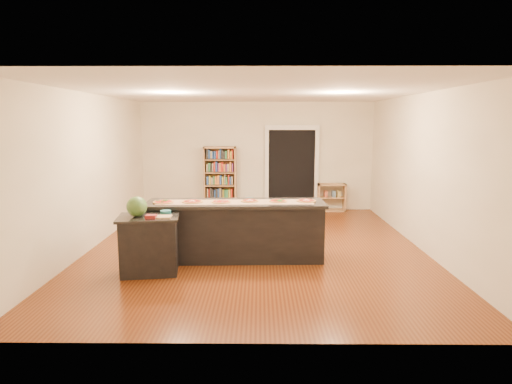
{
  "coord_description": "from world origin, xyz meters",
  "views": [
    {
      "loc": [
        0.07,
        -7.64,
        2.28
      ],
      "look_at": [
        0.0,
        0.2,
        1.0
      ],
      "focal_mm": 30.0,
      "sensor_mm": 36.0,
      "label": 1
    }
  ],
  "objects_px": {
    "side_counter": "(149,244)",
    "low_shelf": "(331,197)",
    "watermelon": "(137,207)",
    "bookshelf": "(220,179)",
    "waste_bin": "(249,205)",
    "kitchen_island": "(236,230)"
  },
  "relations": [
    {
      "from": "bookshelf",
      "to": "waste_bin",
      "type": "distance_m",
      "value": 1.01
    },
    {
      "from": "bookshelf",
      "to": "waste_bin",
      "type": "xyz_separation_m",
      "value": [
        0.76,
        -0.1,
        -0.66
      ]
    },
    {
      "from": "side_counter",
      "to": "watermelon",
      "type": "bearing_deg",
      "value": -178.0
    },
    {
      "from": "side_counter",
      "to": "low_shelf",
      "type": "distance_m",
      "value": 5.86
    },
    {
      "from": "bookshelf",
      "to": "watermelon",
      "type": "bearing_deg",
      "value": -99.73
    },
    {
      "from": "low_shelf",
      "to": "waste_bin",
      "type": "relative_size",
      "value": 2.02
    },
    {
      "from": "side_counter",
      "to": "watermelon",
      "type": "height_order",
      "value": "watermelon"
    },
    {
      "from": "side_counter",
      "to": "watermelon",
      "type": "relative_size",
      "value": 2.97
    },
    {
      "from": "kitchen_island",
      "to": "bookshelf",
      "type": "bearing_deg",
      "value": 97.24
    },
    {
      "from": "side_counter",
      "to": "waste_bin",
      "type": "relative_size",
      "value": 2.53
    },
    {
      "from": "kitchen_island",
      "to": "low_shelf",
      "type": "distance_m",
      "value": 4.57
    },
    {
      "from": "side_counter",
      "to": "bookshelf",
      "type": "relative_size",
      "value": 0.54
    },
    {
      "from": "kitchen_island",
      "to": "waste_bin",
      "type": "relative_size",
      "value": 8.34
    },
    {
      "from": "side_counter",
      "to": "low_shelf",
      "type": "height_order",
      "value": "side_counter"
    },
    {
      "from": "side_counter",
      "to": "watermelon",
      "type": "distance_m",
      "value": 0.61
    },
    {
      "from": "side_counter",
      "to": "bookshelf",
      "type": "distance_m",
      "value": 4.74
    },
    {
      "from": "bookshelf",
      "to": "watermelon",
      "type": "distance_m",
      "value": 4.78
    },
    {
      "from": "bookshelf",
      "to": "low_shelf",
      "type": "height_order",
      "value": "bookshelf"
    },
    {
      "from": "side_counter",
      "to": "waste_bin",
      "type": "distance_m",
      "value": 4.8
    },
    {
      "from": "bookshelf",
      "to": "low_shelf",
      "type": "relative_size",
      "value": 2.33
    },
    {
      "from": "side_counter",
      "to": "watermelon",
      "type": "xyz_separation_m",
      "value": [
        -0.16,
        -0.03,
        0.59
      ]
    },
    {
      "from": "bookshelf",
      "to": "kitchen_island",
      "type": "bearing_deg",
      "value": -81.12
    }
  ]
}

